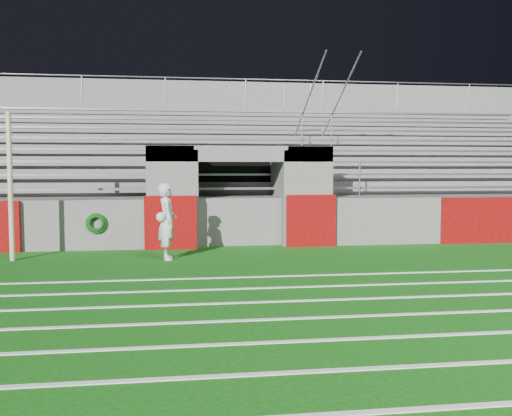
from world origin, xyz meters
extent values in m
plane|color=#0F520D|center=(0.00, 0.00, 0.00)|extent=(90.00, 90.00, 0.00)
cylinder|color=#C3B791|center=(-5.25, 1.66, 1.63)|extent=(0.11, 0.11, 3.25)
cube|color=white|center=(0.00, -7.00, 0.01)|extent=(28.00, 0.09, 0.01)
cube|color=white|center=(0.00, -6.00, 0.01)|extent=(28.00, 0.09, 0.01)
cube|color=white|center=(0.00, -5.00, 0.01)|extent=(28.00, 0.09, 0.01)
cube|color=white|center=(0.00, -4.00, 0.01)|extent=(28.00, 0.09, 0.01)
cube|color=white|center=(0.00, -3.00, 0.01)|extent=(28.00, 0.09, 0.01)
cube|color=white|center=(0.00, -2.00, 0.01)|extent=(28.00, 0.09, 0.01)
cube|color=white|center=(0.00, -1.00, 0.01)|extent=(28.00, 0.09, 0.01)
cube|color=#595755|center=(-1.80, 3.50, 1.30)|extent=(1.20, 1.00, 2.60)
cube|color=#595755|center=(1.80, 3.50, 1.30)|extent=(1.20, 1.00, 2.60)
cube|color=black|center=(0.00, 5.20, 1.25)|extent=(2.60, 0.20, 2.50)
cube|color=#595755|center=(-1.15, 4.10, 1.25)|extent=(0.10, 2.20, 2.50)
cube|color=#595755|center=(1.15, 4.10, 1.25)|extent=(0.10, 2.20, 2.50)
cube|color=#595755|center=(0.00, 3.50, 2.40)|extent=(4.80, 1.00, 0.40)
cube|color=#595755|center=(0.00, 7.35, 1.15)|extent=(26.00, 8.00, 0.20)
cube|color=#595755|center=(0.00, 7.35, 0.53)|extent=(26.00, 8.00, 1.05)
cube|color=#5C0708|center=(-1.80, 2.94, 0.68)|extent=(1.30, 0.15, 1.35)
cube|color=#5C0708|center=(1.80, 2.94, 0.68)|extent=(1.30, 0.15, 1.35)
cube|color=#5C0708|center=(6.50, 2.94, 0.62)|extent=(2.20, 0.15, 1.25)
cube|color=gray|center=(0.00, 4.43, 1.47)|extent=(23.00, 0.28, 0.06)
cube|color=#595755|center=(0.00, 5.28, 1.44)|extent=(24.00, 0.75, 0.38)
cube|color=gray|center=(0.00, 5.18, 1.85)|extent=(23.00, 0.28, 0.06)
cube|color=#595755|center=(0.00, 6.03, 1.63)|extent=(24.00, 0.75, 0.76)
cube|color=gray|center=(0.00, 5.93, 2.23)|extent=(23.00, 0.28, 0.06)
cube|color=#595755|center=(0.00, 6.78, 1.82)|extent=(24.00, 0.75, 1.14)
cube|color=gray|center=(0.00, 6.68, 2.61)|extent=(23.00, 0.28, 0.06)
cube|color=#595755|center=(0.00, 7.53, 2.01)|extent=(24.00, 0.75, 1.52)
cube|color=gray|center=(0.00, 7.43, 2.99)|extent=(23.00, 0.28, 0.06)
cube|color=#595755|center=(0.00, 8.28, 2.20)|extent=(24.00, 0.75, 1.90)
cube|color=gray|center=(0.00, 8.18, 3.37)|extent=(23.00, 0.28, 0.06)
cube|color=#595755|center=(0.00, 9.03, 2.39)|extent=(24.00, 0.75, 2.28)
cube|color=gray|center=(0.00, 8.93, 3.75)|extent=(23.00, 0.28, 0.06)
cube|color=#595755|center=(0.00, 9.78, 2.58)|extent=(24.00, 0.75, 2.66)
cube|color=gray|center=(0.00, 9.68, 4.13)|extent=(23.00, 0.28, 0.06)
cube|color=#595755|center=(0.00, 10.45, 2.65)|extent=(26.00, 0.60, 5.29)
cylinder|color=#A5A8AD|center=(2.50, 4.15, 1.75)|extent=(0.05, 0.05, 1.00)
cylinder|color=#A5A8AD|center=(2.50, 7.15, 3.27)|extent=(0.05, 0.05, 1.00)
cylinder|color=#A5A8AD|center=(2.50, 10.15, 4.79)|extent=(0.05, 0.05, 1.00)
cylinder|color=#A5A8AD|center=(2.50, 7.15, 3.77)|extent=(0.05, 6.02, 3.08)
cylinder|color=#A5A8AD|center=(3.50, 4.15, 1.75)|extent=(0.05, 0.05, 1.00)
cylinder|color=#A5A8AD|center=(3.50, 7.15, 3.27)|extent=(0.05, 0.05, 1.00)
cylinder|color=#A5A8AD|center=(3.50, 10.15, 4.79)|extent=(0.05, 0.05, 1.00)
cylinder|color=#A5A8AD|center=(3.50, 7.15, 3.77)|extent=(0.05, 6.02, 3.08)
cylinder|color=#A5A8AD|center=(-5.00, 10.15, 4.84)|extent=(0.05, 0.05, 1.10)
cylinder|color=#A5A8AD|center=(-2.00, 10.15, 4.84)|extent=(0.05, 0.05, 1.10)
cylinder|color=#A5A8AD|center=(1.00, 10.15, 4.84)|extent=(0.05, 0.05, 1.10)
cylinder|color=#A5A8AD|center=(4.00, 10.15, 4.84)|extent=(0.05, 0.05, 1.10)
cylinder|color=#A5A8AD|center=(7.00, 10.15, 4.84)|extent=(0.05, 0.05, 1.10)
cylinder|color=#A5A8AD|center=(10.00, 10.15, 4.84)|extent=(0.05, 0.05, 1.10)
cylinder|color=#A5A8AD|center=(0.00, 10.15, 5.39)|extent=(24.00, 0.05, 0.05)
imported|color=silver|center=(-1.86, 1.35, 0.86)|extent=(0.48, 0.67, 1.71)
sphere|color=silver|center=(-2.00, 1.21, 0.96)|extent=(0.21, 0.21, 0.21)
torus|color=#0D450E|center=(-3.62, 2.95, 0.68)|extent=(0.51, 0.09, 0.51)
torus|color=#0D410E|center=(-3.62, 2.90, 0.69)|extent=(0.42, 0.08, 0.42)
camera|label=1|loc=(-1.68, -11.43, 2.03)|focal=40.00mm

